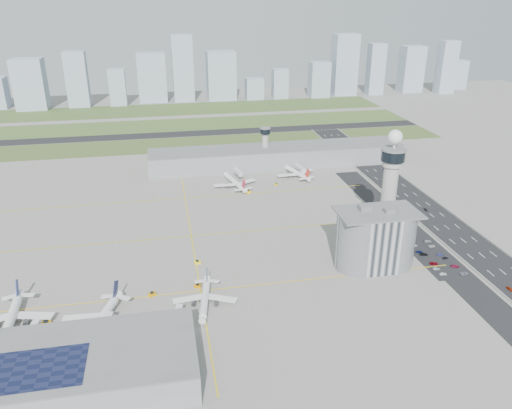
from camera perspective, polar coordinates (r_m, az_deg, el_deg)
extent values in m
plane|color=gray|center=(276.49, 1.39, -5.67)|extent=(1000.00, 1000.00, 0.00)
cube|color=#485B2B|center=(481.38, -6.71, 6.94)|extent=(480.00, 50.00, 0.08)
cube|color=#4D6831|center=(553.67, -7.37, 9.06)|extent=(480.00, 60.00, 0.08)
cube|color=#435F2D|center=(631.49, -7.91, 10.78)|extent=(480.00, 70.00, 0.08)
cube|color=black|center=(516.94, -7.06, 8.06)|extent=(480.00, 22.00, 0.10)
cube|color=black|center=(319.04, 22.05, -3.35)|extent=(28.00, 500.00, 0.10)
cube|color=#9E9E99|center=(311.67, 19.89, -3.53)|extent=(0.60, 500.00, 1.20)
cube|color=#9E9E99|center=(326.39, 24.14, -3.00)|extent=(0.60, 500.00, 1.20)
cube|color=black|center=(299.00, 18.98, -4.68)|extent=(18.00, 260.00, 0.08)
cube|color=black|center=(289.03, 19.77, -5.79)|extent=(20.00, 44.00, 0.10)
cube|color=yellow|center=(246.06, -6.36, -9.81)|extent=(260.00, 0.60, 0.01)
cube|color=yellow|center=(298.18, -7.40, -3.60)|extent=(260.00, 0.60, 0.01)
cube|color=yellow|center=(352.81, -8.11, 0.73)|extent=(260.00, 0.60, 0.01)
cube|color=yellow|center=(298.18, -7.40, -3.60)|extent=(0.60, 260.00, 0.01)
cylinder|color=#ADAAA5|center=(295.37, 14.88, 0.63)|extent=(8.40, 8.40, 48.00)
cylinder|color=#ADAAA5|center=(287.95, 15.32, 4.67)|extent=(11.00, 11.00, 4.00)
cylinder|color=black|center=(286.76, 15.40, 5.43)|extent=(13.00, 13.00, 6.00)
cylinder|color=slate|center=(285.76, 15.48, 6.10)|extent=(14.00, 14.00, 1.00)
cylinder|color=#ADAAA5|center=(285.07, 15.53, 6.58)|extent=(1.60, 1.60, 5.00)
sphere|color=white|center=(283.88, 15.63, 7.45)|extent=(8.00, 8.00, 8.00)
cylinder|color=#ADAAA5|center=(412.78, 1.05, 6.37)|extent=(5.00, 5.00, 28.00)
cylinder|color=black|center=(408.69, 1.07, 8.38)|extent=(8.00, 8.00, 4.00)
cylinder|color=slate|center=(408.06, 1.07, 8.72)|extent=(8.60, 8.60, 0.80)
cube|color=#B2B2B7|center=(266.35, 13.47, -3.90)|extent=(18.00, 24.00, 30.00)
cylinder|color=#B2B2B7|center=(262.94, 11.68, -4.10)|extent=(24.00, 24.00, 30.00)
cylinder|color=#B2B2B7|center=(270.01, 15.22, -3.70)|extent=(24.00, 24.00, 30.00)
cube|color=slate|center=(259.87, 13.79, -0.87)|extent=(42.00, 24.00, 0.80)
cube|color=slate|center=(259.38, 12.34, -0.39)|extent=(6.00, 5.00, 3.00)
cube|color=slate|center=(259.78, 14.99, -0.70)|extent=(5.00, 4.00, 2.40)
cube|color=gray|center=(414.96, 2.46, 5.50)|extent=(210.00, 32.00, 15.00)
cube|color=slate|center=(412.63, 2.48, 6.55)|extent=(210.00, 32.00, 0.80)
cube|color=gray|center=(203.24, -19.27, -17.20)|extent=(84.00, 42.00, 12.00)
cube|color=slate|center=(199.29, -19.52, -15.78)|extent=(84.00, 42.00, 0.80)
cube|color=black|center=(198.16, -24.82, -16.82)|extent=(40.00, 22.00, 0.20)
imported|color=white|center=(274.13, 20.59, -7.43)|extent=(3.83, 1.59, 1.30)
imported|color=gray|center=(277.77, 19.92, -6.91)|extent=(3.64, 1.28, 1.20)
imported|color=maroon|center=(282.47, 19.67, -6.35)|extent=(4.63, 2.67, 1.21)
imported|color=black|center=(289.96, 18.62, -5.39)|extent=(4.59, 2.44, 1.27)
imported|color=#0C1750|center=(291.92, 18.14, -5.13)|extent=(3.75, 1.94, 1.22)
imported|color=silver|center=(297.82, 17.61, -4.49)|extent=(3.60, 1.59, 1.15)
imported|color=#8E94A7|center=(278.61, 22.70, -7.26)|extent=(4.72, 2.46, 1.27)
imported|color=maroon|center=(283.70, 21.79, -6.55)|extent=(4.39, 2.23, 1.22)
imported|color=black|center=(290.15, 20.82, -5.72)|extent=(3.36, 1.53, 1.12)
imported|color=navy|center=(292.50, 20.28, -5.39)|extent=(3.66, 1.70, 1.16)
imported|color=silver|center=(300.27, 19.46, -4.51)|extent=(4.49, 2.44, 1.19)
imported|color=#979A9D|center=(305.01, 19.03, -3.99)|extent=(4.56, 2.04, 1.30)
imported|color=maroon|center=(274.32, 27.02, -8.58)|extent=(1.62, 3.72, 1.25)
imported|color=black|center=(348.10, 18.82, -0.55)|extent=(1.88, 3.91, 1.23)
imported|color=navy|center=(418.38, 14.50, 3.92)|extent=(2.10, 4.44, 1.22)
imported|color=gray|center=(466.16, 9.74, 6.29)|extent=(1.82, 3.39, 1.10)
cube|color=#9EADC1|center=(676.93, -24.41, 12.41)|extent=(35.81, 28.65, 60.36)
cube|color=#9EADC1|center=(670.72, -19.76, 13.30)|extent=(25.49, 20.39, 66.89)
cube|color=#9EADC1|center=(665.47, -15.54, 12.78)|extent=(20.04, 16.03, 45.20)
cube|color=#9EADC1|center=(681.10, -11.79, 14.04)|extent=(35.76, 28.61, 61.22)
cube|color=#9EADC1|center=(675.03, -8.36, 15.14)|extent=(26.33, 21.06, 83.39)
cube|color=#9EADC1|center=(681.56, -4.00, 14.49)|extent=(36.96, 29.57, 62.11)
cube|color=#9EADC1|center=(682.52, -0.19, 13.10)|extent=(23.01, 18.41, 27.75)
cube|color=#9EADC1|center=(688.57, 2.76, 13.63)|extent=(20.22, 16.18, 38.97)
cube|color=#9EADC1|center=(700.56, 7.23, 13.98)|extent=(26.14, 20.92, 46.89)
cube|color=#9EADC1|center=(722.19, 10.06, 15.46)|extent=(32.26, 25.81, 81.20)
cube|color=#9EADC1|center=(733.17, 13.51, 14.81)|extent=(21.59, 17.28, 68.75)
cube|color=#9EADC1|center=(766.96, 17.31, 14.56)|extent=(30.25, 24.20, 63.40)
cube|color=#9EADC1|center=(770.48, 20.93, 14.45)|extent=(23.04, 18.43, 71.56)
cube|color=#9EADC1|center=(814.68, 22.04, 13.60)|extent=(22.64, 18.11, 41.06)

